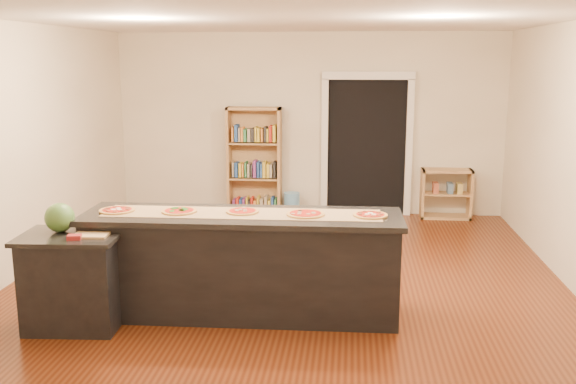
# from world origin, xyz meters

# --- Properties ---
(room) EXTENTS (6.00, 7.00, 2.80)m
(room) POSITION_xyz_m (0.00, 0.00, 1.40)
(room) COLOR beige
(room) RESTS_ON ground
(doorway) EXTENTS (1.40, 0.09, 2.21)m
(doorway) POSITION_xyz_m (0.90, 3.46, 1.20)
(doorway) COLOR black
(doorway) RESTS_ON room
(kitchen_island) EXTENTS (2.98, 0.81, 0.98)m
(kitchen_island) POSITION_xyz_m (-0.34, -0.76, 0.49)
(kitchen_island) COLOR black
(kitchen_island) RESTS_ON ground
(side_counter) EXTENTS (0.88, 0.64, 0.87)m
(side_counter) POSITION_xyz_m (-1.80, -1.21, 0.44)
(side_counter) COLOR black
(side_counter) RESTS_ON ground
(bookshelf) EXTENTS (0.84, 0.30, 1.67)m
(bookshelf) POSITION_xyz_m (-0.84, 3.30, 0.84)
(bookshelf) COLOR tan
(bookshelf) RESTS_ON ground
(low_shelf) EXTENTS (0.76, 0.32, 0.76)m
(low_shelf) POSITION_xyz_m (2.12, 3.29, 0.38)
(low_shelf) COLOR tan
(low_shelf) RESTS_ON ground
(waste_bin) EXTENTS (0.24, 0.24, 0.36)m
(waste_bin) POSITION_xyz_m (-0.24, 3.23, 0.18)
(waste_bin) COLOR #5B98CC
(waste_bin) RESTS_ON ground
(kraft_paper) EXTENTS (2.60, 0.52, 0.00)m
(kraft_paper) POSITION_xyz_m (-0.34, -0.74, 0.98)
(kraft_paper) COLOR #9B7550
(kraft_paper) RESTS_ON kitchen_island
(watermelon) EXTENTS (0.26, 0.26, 0.26)m
(watermelon) POSITION_xyz_m (-1.92, -1.14, 1.00)
(watermelon) COLOR #144214
(watermelon) RESTS_ON side_counter
(cutting_board) EXTENTS (0.31, 0.22, 0.02)m
(cutting_board) POSITION_xyz_m (-1.59, -1.26, 0.88)
(cutting_board) COLOR tan
(cutting_board) RESTS_ON side_counter
(package_red) EXTENTS (0.13, 0.11, 0.04)m
(package_red) POSITION_xyz_m (-1.69, -1.37, 0.89)
(package_red) COLOR maroon
(package_red) RESTS_ON side_counter
(package_teal) EXTENTS (0.16, 0.16, 0.06)m
(package_teal) POSITION_xyz_m (-1.48, -1.03, 0.90)
(package_teal) COLOR #195966
(package_teal) RESTS_ON side_counter
(pizza_a) EXTENTS (0.33, 0.33, 0.02)m
(pizza_a) POSITION_xyz_m (-1.53, -0.78, 1.00)
(pizza_a) COLOR #B47E45
(pizza_a) RESTS_ON kitchen_island
(pizza_b) EXTENTS (0.33, 0.33, 0.02)m
(pizza_b) POSITION_xyz_m (-0.93, -0.76, 1.00)
(pizza_b) COLOR #B47E45
(pizza_b) RESTS_ON kitchen_island
(pizza_c) EXTENTS (0.32, 0.32, 0.02)m
(pizza_c) POSITION_xyz_m (-0.34, -0.71, 1.00)
(pizza_c) COLOR #B47E45
(pizza_c) RESTS_ON kitchen_island
(pizza_d) EXTENTS (0.35, 0.35, 0.02)m
(pizza_d) POSITION_xyz_m (0.26, -0.75, 1.00)
(pizza_d) COLOR #B47E45
(pizza_d) RESTS_ON kitchen_island
(pizza_e) EXTENTS (0.32, 0.32, 0.02)m
(pizza_e) POSITION_xyz_m (0.85, -0.73, 1.00)
(pizza_e) COLOR #B47E45
(pizza_e) RESTS_ON kitchen_island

